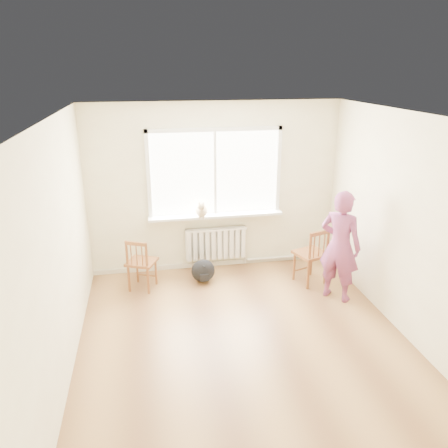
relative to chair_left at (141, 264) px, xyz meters
name	(u,v)px	position (x,y,z in m)	size (l,w,h in m)	color
floor	(245,343)	(1.23, -1.62, -0.41)	(4.50, 4.50, 0.00)	#A27442
ceiling	(249,117)	(1.23, -1.62, 2.29)	(4.50, 4.50, 0.00)	white
back_wall	(215,188)	(1.23, 0.63, 0.94)	(4.00, 0.01, 2.70)	#F2ECC1
window	(215,169)	(1.23, 0.61, 1.25)	(2.12, 0.05, 1.42)	white
windowsill	(216,215)	(1.23, 0.52, 0.52)	(2.15, 0.22, 0.04)	white
radiator	(216,243)	(1.23, 0.54, 0.03)	(1.00, 0.12, 0.55)	white
heating_pipe	(287,257)	(2.48, 0.57, -0.33)	(0.04, 0.04, 1.40)	silver
baseboard	(215,263)	(1.23, 0.62, -0.37)	(4.00, 0.03, 0.08)	beige
chair_left	(141,264)	(0.00, 0.00, 0.00)	(0.52, 0.51, 0.82)	brown
chair_right	(313,256)	(2.59, -0.27, 0.04)	(0.56, 0.55, 0.90)	brown
person	(340,246)	(2.78, -0.76, 0.40)	(0.59, 0.39, 1.62)	#AE3A61
cat	(201,210)	(0.98, 0.43, 0.66)	(0.22, 0.43, 0.29)	beige
backpack	(203,271)	(0.95, 0.08, -0.23)	(0.37, 0.28, 0.37)	black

